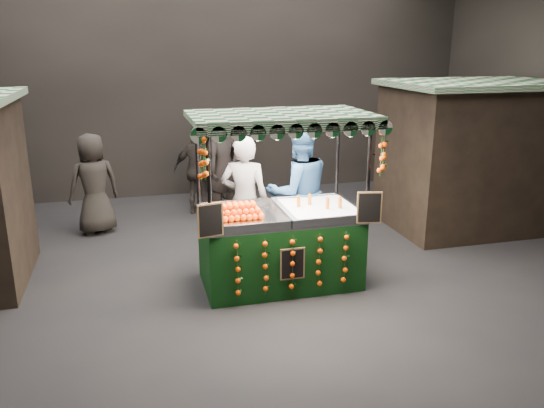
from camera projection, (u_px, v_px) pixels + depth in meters
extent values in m
plane|color=black|center=(250.00, 283.00, 7.65)|extent=(12.00, 12.00, 0.00)
cube|color=black|center=(197.00, 79.00, 11.58)|extent=(12.00, 0.10, 5.00)
cube|color=black|center=(499.00, 222.00, 2.30)|extent=(12.00, 0.10, 5.00)
cube|color=black|center=(471.00, 158.00, 9.76)|extent=(2.80, 2.00, 2.50)
cube|color=#104C1F|center=(479.00, 84.00, 9.39)|extent=(3.00, 2.20, 0.10)
cube|color=black|center=(280.00, 250.00, 7.53)|extent=(2.10, 1.14, 0.95)
cube|color=#B3B5BA|center=(280.00, 216.00, 7.39)|extent=(2.10, 1.14, 0.04)
cylinder|color=black|center=(211.00, 223.00, 6.59)|extent=(0.05, 0.05, 2.29)
cylinder|color=black|center=(367.00, 210.00, 7.09)|extent=(0.05, 0.05, 2.29)
cylinder|color=black|center=(199.00, 199.00, 7.60)|extent=(0.05, 0.05, 2.29)
cylinder|color=black|center=(336.00, 189.00, 8.10)|extent=(0.05, 0.05, 2.29)
cube|color=#104C1F|center=(280.00, 116.00, 7.01)|extent=(2.33, 1.38, 0.08)
cube|color=white|center=(320.00, 209.00, 7.52)|extent=(0.93, 1.03, 0.08)
cube|color=black|center=(210.00, 220.00, 6.52)|extent=(0.32, 0.09, 0.42)
cube|color=black|center=(369.00, 208.00, 7.03)|extent=(0.32, 0.09, 0.42)
cube|color=black|center=(292.00, 264.00, 6.95)|extent=(0.32, 0.02, 0.42)
imported|color=slate|center=(245.00, 201.00, 8.07)|extent=(0.84, 0.71, 1.96)
imported|color=navy|center=(299.00, 193.00, 8.25)|extent=(1.08, 0.87, 2.11)
imported|color=black|center=(224.00, 169.00, 10.27)|extent=(0.83, 0.71, 1.91)
imported|color=#2E2925|center=(434.00, 179.00, 10.27)|extent=(0.95, 0.95, 1.55)
imported|color=#2E2925|center=(199.00, 170.00, 10.57)|extent=(1.09, 0.78, 1.72)
imported|color=black|center=(222.00, 164.00, 11.51)|extent=(1.15, 1.07, 1.56)
imported|color=#282421|center=(94.00, 184.00, 9.45)|extent=(1.00, 0.82, 1.76)
imported|color=#2E2925|center=(406.00, 161.00, 11.40)|extent=(1.46, 1.50, 1.71)
imported|color=black|center=(237.00, 153.00, 11.83)|extent=(0.55, 0.74, 1.85)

